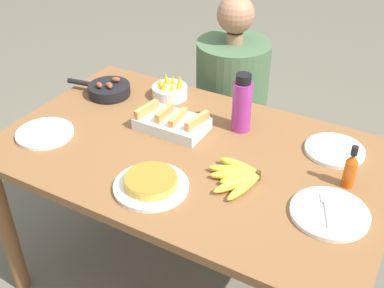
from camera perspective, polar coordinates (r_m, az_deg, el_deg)
The scene contains 13 objects.
ground_plane at distance 2.40m, azimuth -0.00°, elevation -16.08°, with size 14.00×14.00×0.00m, color #666051.
dining_table at distance 1.93m, azimuth -0.00°, elevation -3.32°, with size 1.52×0.93×0.77m.
banana_bunch at distance 1.72m, azimuth 5.53°, elevation -3.83°, with size 0.20×0.22×0.04m.
melon_tray at distance 1.99m, azimuth -2.40°, elevation 2.56°, with size 0.29×0.17×0.09m.
skillet at distance 2.28m, azimuth -9.89°, elevation 6.39°, with size 0.31×0.19×0.08m.
frittata_plate_center at distance 1.68m, azimuth -4.89°, elevation -4.68°, with size 0.26×0.26×0.05m.
empty_plate_near_front at distance 1.94m, azimuth 16.55°, elevation -0.70°, with size 0.23×0.23×0.02m.
empty_plate_far_left at distance 2.05m, azimuth -17.05°, elevation 1.22°, with size 0.23×0.23×0.02m.
empty_plate_far_right at distance 1.64m, azimuth 15.99°, elevation -7.87°, with size 0.26×0.26×0.02m.
fruit_bowl_mango at distance 2.23m, azimuth -2.65°, elevation 6.41°, with size 0.16×0.16×0.11m.
water_bottle at distance 1.95m, azimuth 5.94°, elevation 4.74°, with size 0.08×0.08×0.25m.
hot_sauce_bottle at distance 1.74m, azimuth 18.26°, elevation -2.84°, with size 0.04×0.04×0.17m.
person_figure at distance 2.63m, azimuth 4.53°, elevation 2.54°, with size 0.41×0.41×1.17m.
Camera 1 is at (0.75, -1.34, 1.85)m, focal length 45.00 mm.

